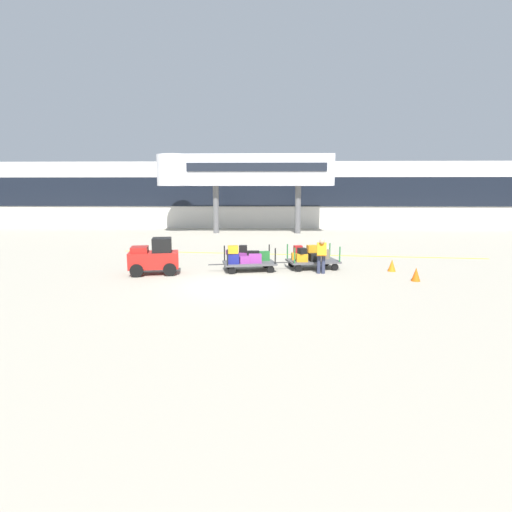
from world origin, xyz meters
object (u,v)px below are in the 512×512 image
object	(u,v)px
baggage_cart_middle	(310,257)
baggage_cart_lead	(246,259)
baggage_handler	(321,254)
baggage_tug	(154,257)
safety_cone_near	(416,274)
safety_cone_far	(392,265)

from	to	relation	value
baggage_cart_middle	baggage_cart_lead	bearing A→B (deg)	-167.85
baggage_cart_middle	baggage_handler	distance (m)	1.31
baggage_cart_lead	baggage_tug	bearing A→B (deg)	-167.60
safety_cone_near	baggage_cart_lead	bearing A→B (deg)	164.20
baggage_tug	safety_cone_near	size ratio (longest dim) A/B	4.15
baggage_handler	safety_cone_far	xyz separation A→B (m)	(3.27, 0.67, -0.59)
baggage_handler	safety_cone_near	xyz separation A→B (m)	(3.62, -1.37, -0.59)
baggage_cart_middle	safety_cone_near	bearing A→B (deg)	-33.09
baggage_tug	baggage_cart_lead	size ratio (longest dim) A/B	0.74
baggage_tug	baggage_cart_lead	world-z (taller)	baggage_tug
baggage_cart_lead	baggage_handler	distance (m)	3.36
baggage_cart_lead	baggage_handler	world-z (taller)	baggage_handler
baggage_tug	baggage_cart_middle	xyz separation A→B (m)	(6.89, 1.50, -0.23)
safety_cone_near	safety_cone_far	xyz separation A→B (m)	(-0.35, 2.04, 0.00)
baggage_tug	baggage_cart_middle	world-z (taller)	baggage_tug
baggage_cart_middle	baggage_handler	xyz separation A→B (m)	(0.36, -1.22, 0.34)
baggage_tug	safety_cone_far	distance (m)	10.57
safety_cone_near	baggage_cart_middle	bearing A→B (deg)	146.91
baggage_tug	baggage_handler	xyz separation A→B (m)	(7.25, 0.28, 0.11)
baggage_cart_lead	safety_cone_near	distance (m)	7.19
baggage_handler	baggage_cart_lead	bearing A→B (deg)	169.94
safety_cone_far	safety_cone_near	bearing A→B (deg)	-80.21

